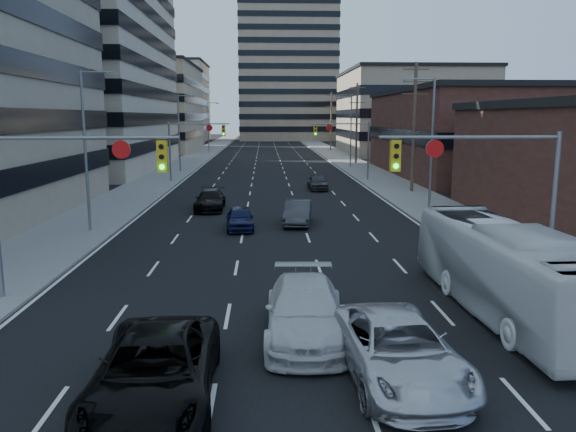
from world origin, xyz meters
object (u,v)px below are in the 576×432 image
Objects in this scene: black_pickup at (155,372)px; white_van at (305,311)px; transit_bus at (506,270)px; sedan_blue at (240,218)px; silver_suv at (397,349)px.

white_van reaches higher than black_pickup.
transit_bus is 2.80× the size of sedan_blue.
white_van is (3.70, 3.88, 0.01)m from black_pickup.
transit_bus is at bearing 39.35° from silver_suv.
sedan_blue is at bearing 85.36° from black_pickup.
white_van is 16.61m from sedan_blue.
silver_suv is 1.46× the size of sedan_blue.
black_pickup is 11.92m from transit_bus.
sedan_blue is (-9.43, 14.69, -0.86)m from transit_bus.
black_pickup is 20.31m from sedan_blue.
transit_bus reaches higher than silver_suv.
sedan_blue is (1.07, 20.28, -0.15)m from black_pickup.
black_pickup is 1.03× the size of white_van.
transit_bus is at bearing 26.42° from black_pickup.
black_pickup is 0.54× the size of transit_bus.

